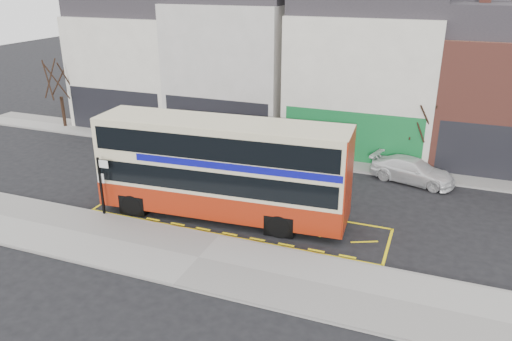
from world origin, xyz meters
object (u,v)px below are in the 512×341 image
at_px(car_silver, 181,145).
at_px(car_white, 412,170).
at_px(double_decker_bus, 223,168).
at_px(bus_stop_post, 102,180).
at_px(street_tree_left, 57,69).
at_px(street_tree_right, 425,111).
at_px(car_grey, 286,150).

height_order(car_silver, car_white, car_white).
xyz_separation_m(double_decker_bus, car_silver, (-6.06, 6.82, -1.80)).
xyz_separation_m(bus_stop_post, street_tree_left, (-12.00, 11.19, 2.52)).
xyz_separation_m(double_decker_bus, bus_stop_post, (-5.22, -2.11, -0.59)).
bearing_deg(street_tree_right, street_tree_left, -178.29).
xyz_separation_m(car_white, street_tree_left, (-25.23, 1.50, 3.72)).
xyz_separation_m(car_grey, street_tree_left, (-17.71, 1.02, 3.61)).
bearing_deg(bus_stop_post, double_decker_bus, 17.57).
distance_m(car_silver, street_tree_right, 14.82).
height_order(street_tree_left, street_tree_right, street_tree_left).
bearing_deg(double_decker_bus, car_white, 39.58).
relative_size(car_grey, street_tree_right, 0.91).
bearing_deg(double_decker_bus, street_tree_right, 46.44).
relative_size(bus_stop_post, car_silver, 0.74).
xyz_separation_m(car_silver, car_grey, (6.54, 1.25, 0.11)).
relative_size(street_tree_left, street_tree_right, 1.25).
bearing_deg(car_grey, street_tree_right, -86.26).
height_order(car_white, street_tree_right, street_tree_right).
relative_size(double_decker_bus, car_silver, 3.08).
distance_m(car_silver, car_white, 14.09).
bearing_deg(street_tree_right, bus_stop_post, -138.26).
relative_size(bus_stop_post, car_grey, 0.61).
bearing_deg(car_grey, street_tree_left, 77.44).
height_order(bus_stop_post, street_tree_left, street_tree_left).
height_order(double_decker_bus, car_white, double_decker_bus).
bearing_deg(bus_stop_post, car_grey, 56.33).
bearing_deg(car_grey, car_white, -102.92).
xyz_separation_m(bus_stop_post, car_silver, (-0.84, 8.92, -1.21)).
distance_m(double_decker_bus, car_grey, 8.26).
height_order(car_silver, street_tree_left, street_tree_left).
distance_m(bus_stop_post, car_white, 16.44).
bearing_deg(double_decker_bus, car_silver, 127.77).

